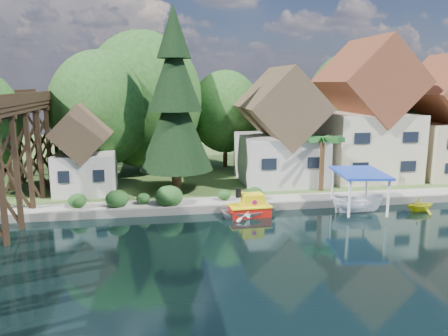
{
  "coord_description": "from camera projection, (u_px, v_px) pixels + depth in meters",
  "views": [
    {
      "loc": [
        -5.08,
        -24.49,
        10.0
      ],
      "look_at": [
        -0.09,
        6.0,
        3.94
      ],
      "focal_mm": 35.0,
      "sensor_mm": 36.0,
      "label": 1
    }
  ],
  "objects": [
    {
      "name": "ground",
      "position": [
        241.0,
        250.0,
        26.44
      ],
      "size": [
        140.0,
        140.0,
        0.0
      ],
      "primitive_type": "plane",
      "color": "black",
      "rests_on": "ground"
    },
    {
      "name": "bank",
      "position": [
        192.0,
        155.0,
        59.32
      ],
      "size": [
        140.0,
        52.0,
        0.5
      ],
      "primitive_type": "cube",
      "color": "#334D1F",
      "rests_on": "ground"
    },
    {
      "name": "seawall",
      "position": [
        271.0,
        206.0,
        34.76
      ],
      "size": [
        60.0,
        0.4,
        0.62
      ],
      "primitive_type": "cube",
      "color": "slate",
      "rests_on": "ground"
    },
    {
      "name": "promenade",
      "position": [
        290.0,
        198.0,
        36.3
      ],
      "size": [
        50.0,
        2.6,
        0.06
      ],
      "primitive_type": "cube",
      "color": "gray",
      "rests_on": "bank"
    },
    {
      "name": "house_left",
      "position": [
        280.0,
        134.0,
        42.05
      ],
      "size": [
        7.64,
        8.64,
        11.02
      ],
      "color": "beige",
      "rests_on": "bank"
    },
    {
      "name": "house_center",
      "position": [
        365.0,
        119.0,
        43.72
      ],
      "size": [
        8.65,
        9.18,
        13.89
      ],
      "color": "beige",
      "rests_on": "bank"
    },
    {
      "name": "shed",
      "position": [
        85.0,
        155.0,
        38.01
      ],
      "size": [
        5.09,
        5.4,
        7.85
      ],
      "color": "beige",
      "rests_on": "bank"
    },
    {
      "name": "bg_trees",
      "position": [
        211.0,
        109.0,
        45.78
      ],
      "size": [
        49.9,
        13.3,
        10.57
      ],
      "color": "#382314",
      "rests_on": "bank"
    },
    {
      "name": "shrubs",
      "position": [
        161.0,
        196.0,
        34.44
      ],
      "size": [
        15.76,
        2.47,
        1.7
      ],
      "color": "#184117",
      "rests_on": "bank"
    },
    {
      "name": "conifer",
      "position": [
        175.0,
        104.0,
        37.52
      ],
      "size": [
        6.47,
        6.47,
        15.92
      ],
      "color": "#382314",
      "rests_on": "bank"
    },
    {
      "name": "palm_tree",
      "position": [
        323.0,
        141.0,
        38.26
      ],
      "size": [
        4.26,
        4.26,
        5.15
      ],
      "color": "#382314",
      "rests_on": "bank"
    },
    {
      "name": "tugboat",
      "position": [
        250.0,
        207.0,
        33.23
      ],
      "size": [
        3.2,
        1.87,
        2.26
      ],
      "color": "#AB120B",
      "rests_on": "ground"
    },
    {
      "name": "boat_white_a",
      "position": [
        250.0,
        210.0,
        33.25
      ],
      "size": [
        4.57,
        3.48,
        0.89
      ],
      "primitive_type": "imported",
      "rotation": [
        0.0,
        0.0,
        1.67
      ],
      "color": "silver",
      "rests_on": "ground"
    },
    {
      "name": "boat_canopy",
      "position": [
        358.0,
        195.0,
        33.91
      ],
      "size": [
        4.26,
        5.48,
        3.26
      ],
      "color": "white",
      "rests_on": "ground"
    },
    {
      "name": "boat_yellow",
      "position": [
        420.0,
        203.0,
        34.4
      ],
      "size": [
        2.69,
        2.4,
        1.3
      ],
      "primitive_type": "imported",
      "rotation": [
        0.0,
        0.0,
        1.69
      ],
      "color": "yellow",
      "rests_on": "ground"
    }
  ]
}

